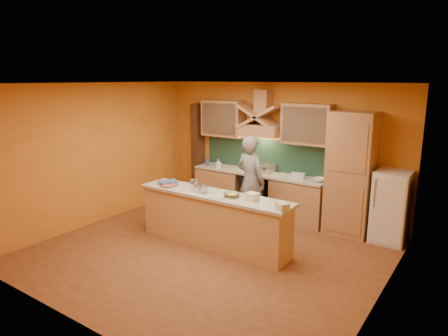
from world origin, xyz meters
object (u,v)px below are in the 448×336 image
Objects in this scene: stove at (258,193)px; mixing_bowl at (232,195)px; kitchen_scale at (197,189)px; fridge at (391,207)px; person at (251,181)px.

mixing_bowl is (0.57, -1.89, 0.53)m from stove.
stove is 7.65× the size of kitchen_scale.
person is (-2.49, -0.68, 0.25)m from fridge.
person reaches higher than kitchen_scale.
kitchen_scale is at bearing -93.01° from stove.
person is 15.30× the size of kitchen_scale.
kitchen_scale is at bearing -172.88° from mixing_bowl.
kitchen_scale reaches higher than mixing_bowl.
person is at bearing 106.56° from mixing_bowl.
fridge is 3.44m from kitchen_scale.
person reaches higher than mixing_bowl.
person is at bearing -164.81° from fridge.
fridge is 0.72× the size of person.
kitchen_scale reaches higher than stove.
stove is at bearing 109.78° from kitchen_scale.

